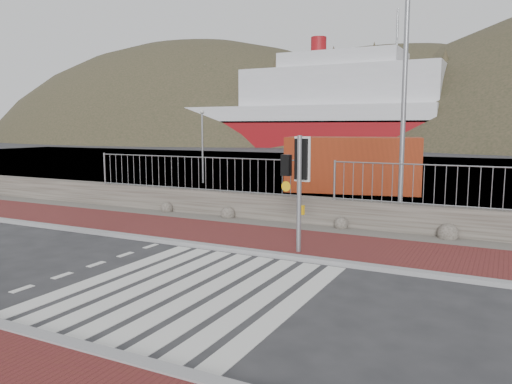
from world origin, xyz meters
The scene contains 15 objects.
ground centered at (0.00, 0.00, 0.00)m, with size 220.00×220.00×0.00m, color #28282B.
sidewalk_far centered at (0.00, 4.50, 0.04)m, with size 40.00×3.00×0.08m, color maroon.
kerb_near centered at (0.00, -3.00, 0.05)m, with size 40.00×0.25×0.12m, color gray.
kerb_far centered at (0.00, 3.00, 0.05)m, with size 40.00×0.25×0.12m, color gray.
zebra_crossing centered at (0.00, 0.00, 0.01)m, with size 4.62×5.60×0.01m.
gravel_strip centered at (0.00, 6.50, 0.03)m, with size 40.00×1.50×0.06m, color #59544C.
stone_wall centered at (0.00, 7.30, 0.45)m, with size 40.00×0.60×0.90m, color #4C463E.
railing centered at (0.00, 7.15, 1.82)m, with size 18.07×0.07×1.22m.
quay centered at (0.00, 27.90, 0.00)m, with size 120.00×40.00×0.50m, color #4C4C4F.
water centered at (0.00, 62.90, 0.00)m, with size 220.00×50.00×0.05m, color #3F4C54.
ferry centered at (-24.65, 67.90, 5.36)m, with size 50.00×16.00×20.00m.
hills_backdrop centered at (6.74, 87.90, -23.05)m, with size 254.00×90.00×100.00m.
traffic_signal_far centered at (0.83, 3.50, 2.16)m, with size 0.72×0.30×2.98m.
streetlight centered at (2.62, 8.10, 4.83)m, with size 1.82×0.24×8.59m.
shipping_container centered at (-1.38, 16.18, 1.34)m, with size 6.42×2.67×2.67m, color #982B10.
Camera 1 is at (5.45, -7.91, 3.20)m, focal length 35.00 mm.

